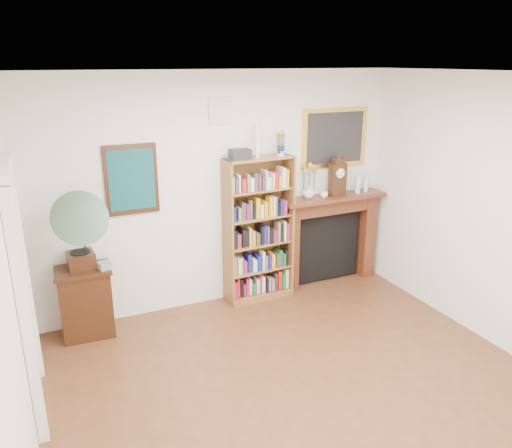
{
  "coord_description": "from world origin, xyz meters",
  "views": [
    {
      "loc": [
        -1.99,
        -2.94,
        2.89
      ],
      "look_at": [
        0.05,
        1.6,
        1.25
      ],
      "focal_mm": 35.0,
      "sensor_mm": 36.0,
      "label": 1
    }
  ],
  "objects_px": {
    "side_cabinet": "(86,302)",
    "flower_vase": "(309,192)",
    "bookshelf": "(259,222)",
    "cd_stack": "(104,265)",
    "teacup": "(324,195)",
    "bottle_right": "(366,184)",
    "fireplace": "(329,231)",
    "bottle_left": "(358,184)",
    "mantel_clock": "(338,178)",
    "gramophone": "(78,226)"
  },
  "relations": [
    {
      "from": "side_cabinet",
      "to": "fireplace",
      "type": "bearing_deg",
      "value": 5.24
    },
    {
      "from": "teacup",
      "to": "bottle_left",
      "type": "relative_size",
      "value": 0.41
    },
    {
      "from": "mantel_clock",
      "to": "bottle_left",
      "type": "height_order",
      "value": "mantel_clock"
    },
    {
      "from": "cd_stack",
      "to": "mantel_clock",
      "type": "distance_m",
      "value": 3.06
    },
    {
      "from": "bottle_left",
      "to": "bottle_right",
      "type": "xyz_separation_m",
      "value": [
        0.14,
        0.02,
        -0.02
      ]
    },
    {
      "from": "gramophone",
      "to": "flower_vase",
      "type": "relative_size",
      "value": 5.55
    },
    {
      "from": "bottle_left",
      "to": "cd_stack",
      "type": "bearing_deg",
      "value": -177.22
    },
    {
      "from": "bookshelf",
      "to": "teacup",
      "type": "bearing_deg",
      "value": -5.44
    },
    {
      "from": "side_cabinet",
      "to": "bottle_left",
      "type": "distance_m",
      "value": 3.65
    },
    {
      "from": "cd_stack",
      "to": "flower_vase",
      "type": "distance_m",
      "value": 2.64
    },
    {
      "from": "bottle_right",
      "to": "fireplace",
      "type": "bearing_deg",
      "value": 173.82
    },
    {
      "from": "fireplace",
      "to": "flower_vase",
      "type": "bearing_deg",
      "value": -177.02
    },
    {
      "from": "teacup",
      "to": "bottle_left",
      "type": "distance_m",
      "value": 0.54
    },
    {
      "from": "bookshelf",
      "to": "side_cabinet",
      "type": "bearing_deg",
      "value": 178.16
    },
    {
      "from": "bottle_left",
      "to": "bottle_right",
      "type": "height_order",
      "value": "bottle_left"
    },
    {
      "from": "bookshelf",
      "to": "mantel_clock",
      "type": "height_order",
      "value": "bookshelf"
    },
    {
      "from": "side_cabinet",
      "to": "mantel_clock",
      "type": "bearing_deg",
      "value": 4.02
    },
    {
      "from": "mantel_clock",
      "to": "bottle_left",
      "type": "distance_m",
      "value": 0.34
    },
    {
      "from": "cd_stack",
      "to": "bottle_right",
      "type": "xyz_separation_m",
      "value": [
        3.44,
        0.18,
        0.5
      ]
    },
    {
      "from": "fireplace",
      "to": "bookshelf",
      "type": "bearing_deg",
      "value": -177.23
    },
    {
      "from": "teacup",
      "to": "fireplace",
      "type": "bearing_deg",
      "value": 30.35
    },
    {
      "from": "mantel_clock",
      "to": "gramophone",
      "type": "bearing_deg",
      "value": 179.64
    },
    {
      "from": "bookshelf",
      "to": "flower_vase",
      "type": "height_order",
      "value": "bookshelf"
    },
    {
      "from": "fireplace",
      "to": "bottle_left",
      "type": "bearing_deg",
      "value": -11.49
    },
    {
      "from": "side_cabinet",
      "to": "teacup",
      "type": "xyz_separation_m",
      "value": [
        2.99,
        0.03,
        0.87
      ]
    },
    {
      "from": "bookshelf",
      "to": "bottle_right",
      "type": "relative_size",
      "value": 10.41
    },
    {
      "from": "cd_stack",
      "to": "bottle_right",
      "type": "height_order",
      "value": "bottle_right"
    },
    {
      "from": "side_cabinet",
      "to": "flower_vase",
      "type": "bearing_deg",
      "value": 5.08
    },
    {
      "from": "bookshelf",
      "to": "teacup",
      "type": "height_order",
      "value": "bookshelf"
    },
    {
      "from": "gramophone",
      "to": "bottle_left",
      "type": "bearing_deg",
      "value": -1.01
    },
    {
      "from": "cd_stack",
      "to": "flower_vase",
      "type": "bearing_deg",
      "value": 4.63
    },
    {
      "from": "fireplace",
      "to": "bottle_right",
      "type": "bearing_deg",
      "value": -6.81
    },
    {
      "from": "fireplace",
      "to": "cd_stack",
      "type": "xyz_separation_m",
      "value": [
        -2.94,
        -0.23,
        0.1
      ]
    },
    {
      "from": "fireplace",
      "to": "teacup",
      "type": "bearing_deg",
      "value": -150.28
    },
    {
      "from": "gramophone",
      "to": "bottle_right",
      "type": "bearing_deg",
      "value": -0.86
    },
    {
      "from": "mantel_clock",
      "to": "teacup",
      "type": "relative_size",
      "value": 5.03
    },
    {
      "from": "mantel_clock",
      "to": "flower_vase",
      "type": "relative_size",
      "value": 3.0
    },
    {
      "from": "bookshelf",
      "to": "bottle_right",
      "type": "xyz_separation_m",
      "value": [
        1.57,
        0.01,
        0.32
      ]
    },
    {
      "from": "bookshelf",
      "to": "flower_vase",
      "type": "bearing_deg",
      "value": -0.2
    },
    {
      "from": "cd_stack",
      "to": "teacup",
      "type": "relative_size",
      "value": 1.23
    },
    {
      "from": "side_cabinet",
      "to": "flower_vase",
      "type": "height_order",
      "value": "flower_vase"
    },
    {
      "from": "bookshelf",
      "to": "bottle_left",
      "type": "xyz_separation_m",
      "value": [
        1.43,
        -0.01,
        0.34
      ]
    },
    {
      "from": "flower_vase",
      "to": "bottle_left",
      "type": "xyz_separation_m",
      "value": [
        0.71,
        -0.05,
        0.04
      ]
    },
    {
      "from": "flower_vase",
      "to": "mantel_clock",
      "type": "bearing_deg",
      "value": -6.46
    },
    {
      "from": "fireplace",
      "to": "gramophone",
      "type": "height_order",
      "value": "gramophone"
    },
    {
      "from": "bookshelf",
      "to": "cd_stack",
      "type": "xyz_separation_m",
      "value": [
        -1.88,
        -0.17,
        -0.18
      ]
    },
    {
      "from": "bookshelf",
      "to": "gramophone",
      "type": "height_order",
      "value": "bookshelf"
    },
    {
      "from": "cd_stack",
      "to": "bottle_left",
      "type": "distance_m",
      "value": 3.35
    },
    {
      "from": "gramophone",
      "to": "teacup",
      "type": "distance_m",
      "value": 2.99
    },
    {
      "from": "fireplace",
      "to": "mantel_clock",
      "type": "height_order",
      "value": "mantel_clock"
    }
  ]
}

